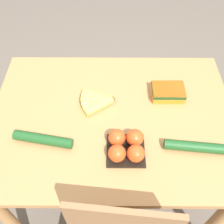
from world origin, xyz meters
TOP-DOWN VIEW (x-y plane):
  - ground_plane at (0.00, 0.00)m, footprint 12.00×12.00m
  - dining_table at (0.00, 0.00)m, footprint 1.17×0.85m
  - banana_bunch at (0.07, -0.08)m, footprint 0.17×0.17m
  - tomato_pack at (-0.06, 0.19)m, footprint 0.16×0.16m
  - carrot_bag at (-0.28, -0.13)m, footprint 0.16×0.12m
  - cucumber_near at (0.30, 0.15)m, footprint 0.27×0.09m
  - cucumber_far at (-0.35, 0.18)m, footprint 0.27×0.07m

SIDE VIEW (x-z plane):
  - ground_plane at x=0.00m, z-range 0.00..0.00m
  - dining_table at x=0.00m, z-range 0.27..1.05m
  - banana_bunch at x=0.07m, z-range 0.78..0.82m
  - cucumber_near at x=0.30m, z-range 0.78..0.82m
  - cucumber_far at x=-0.35m, z-range 0.78..0.82m
  - carrot_bag at x=-0.28m, z-range 0.78..0.83m
  - tomato_pack at x=-0.06m, z-range 0.78..0.86m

